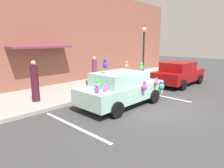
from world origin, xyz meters
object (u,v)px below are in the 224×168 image
plush_covered_car (121,88)px  parked_sedan_behind (179,73)px  street_lamp_post (144,49)px  pedestrian_walking_past (35,83)px  teddy_bear_on_sidewalk (88,87)px  pedestrian_near_shopfront (94,70)px

plush_covered_car → parked_sedan_behind: 6.00m
street_lamp_post → pedestrian_walking_past: size_ratio=1.94×
plush_covered_car → street_lamp_post: street_lamp_post is taller
teddy_bear_on_sidewalk → parked_sedan_behind: bearing=-20.3°
plush_covered_car → parked_sedan_behind: size_ratio=1.00×
teddy_bear_on_sidewalk → pedestrian_near_shopfront: size_ratio=0.42×
parked_sedan_behind → pedestrian_near_shopfront: bearing=132.8°
parked_sedan_behind → teddy_bear_on_sidewalk: size_ratio=5.71×
pedestrian_near_shopfront → teddy_bear_on_sidewalk: bearing=-138.2°
teddy_bear_on_sidewalk → pedestrian_walking_past: size_ratio=0.40×
street_lamp_post → pedestrian_walking_past: bearing=173.6°
parked_sedan_behind → pedestrian_walking_past: (-8.57, 2.85, 0.23)m
pedestrian_walking_past → parked_sedan_behind: bearing=-18.4°
teddy_bear_on_sidewalk → street_lamp_post: street_lamp_post is taller
plush_covered_car → street_lamp_post: size_ratio=1.16×
plush_covered_car → street_lamp_post: bearing=24.2°
plush_covered_car → teddy_bear_on_sidewalk: (0.03, 2.33, -0.31)m
parked_sedan_behind → pedestrian_walking_past: pedestrian_walking_past is taller
plush_covered_car → pedestrian_walking_past: plush_covered_car is taller
plush_covered_car → pedestrian_walking_past: bearing=131.0°
teddy_bear_on_sidewalk → pedestrian_walking_past: (-2.60, 0.64, 0.53)m
parked_sedan_behind → pedestrian_near_shopfront: 5.63m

